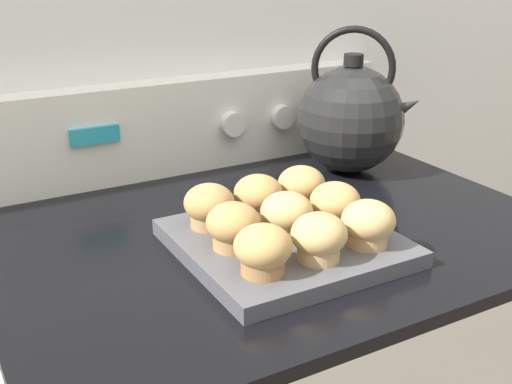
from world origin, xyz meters
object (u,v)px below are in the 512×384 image
Objects in this scene: muffin_r2_c2 at (301,186)px; tea_kettle at (351,117)px; muffin_r1_c1 at (287,215)px; muffin_pan at (285,243)px; muffin_r2_c1 at (258,196)px; muffin_r2_c0 at (209,206)px; muffin_r0_c1 at (319,237)px; muffin_r1_c2 at (335,204)px; muffin_r0_c2 at (368,224)px; muffin_r0_c0 at (263,250)px; muffin_r1_c0 at (233,226)px.

tea_kettle is (0.20, 0.14, 0.05)m from muffin_r2_c2.
muffin_r2_c2 is at bearing 46.56° from muffin_r1_c1.
muffin_pan is 0.09m from muffin_r2_c1.
muffin_r0_c1 is at bearing -65.07° from muffin_r2_c0.
muffin_r1_c2 is at bearing -0.86° from muffin_r1_c1.
tea_kettle is (0.35, 0.15, 0.05)m from muffin_r2_c0.
muffin_r0_c2 is 0.11m from muffin_r1_c1.
muffin_r0_c1 is 0.27× the size of tea_kettle.
muffin_r2_c1 is 0.31m from tea_kettle.
muffin_r2_c2 is at bearing -143.89° from tea_kettle.
muffin_r0_c2 is 0.21m from muffin_r2_c0.
muffin_r0_c2 and muffin_r1_c1 have the same top height.
muffin_r0_c0 is 0.17m from muffin_r1_c2.
muffin_r1_c1 is at bearing -90.48° from muffin_r2_c1.
muffin_r0_c0 and muffin_r1_c0 have the same top height.
muffin_r0_c2 and muffin_r2_c1 have the same top height.
muffin_r0_c0 is 1.00× the size of muffin_r0_c1.
muffin_r0_c2 is 1.00× the size of muffin_r2_c0.
muffin_r0_c2 is 0.07m from muffin_r1_c2.
muffin_pan is at bearing 125.43° from muffin_r1_c1.
muffin_r1_c0 is at bearing 178.28° from muffin_r1_c1.
tea_kettle is at bearing 39.04° from muffin_pan.
muffin_r1_c1 is 0.08m from muffin_r2_c1.
muffin_r0_c0 is at bearing -90.71° from muffin_r1_c0.
muffin_r1_c1 and muffin_r2_c1 have the same top height.
muffin_r0_c0 is 0.15m from muffin_r0_c2.
muffin_r0_c0 is 0.11m from muffin_r1_c1.
muffin_r1_c2 is at bearing -88.14° from muffin_r2_c2.
muffin_r1_c0 is 1.00× the size of muffin_r2_c1.
muffin_r2_c0 is 0.27× the size of tea_kettle.
muffin_r1_c2 is at bearing 44.04° from muffin_r0_c1.
muffin_pan is 0.09m from muffin_r1_c0.
muffin_r1_c1 is 0.11m from muffin_r2_c0.
muffin_r2_c0 is 0.08m from muffin_r2_c1.
muffin_r0_c1 and muffin_r2_c0 have the same top height.
muffin_r0_c0 and muffin_r0_c1 have the same top height.
tea_kettle is at bearing 36.11° from muffin_r2_c2.
muffin_r0_c1 is at bearing -91.31° from muffin_pan.
muffin_r1_c0 is (-0.07, 0.08, 0.00)m from muffin_r0_c1.
muffin_r1_c2 is at bearing -27.27° from muffin_r2_c0.
muffin_r0_c0 is 0.27× the size of tea_kettle.
muffin_r2_c1 is at bearing 89.52° from muffin_r1_c1.
muffin_r2_c0 reaches higher than muffin_pan.
muffin_r1_c0 is 0.15m from muffin_r1_c2.
muffin_r1_c2 is 0.08m from muffin_r2_c2.
muffin_r1_c2 is at bearing -45.54° from muffin_r2_c1.
muffin_pan is 0.12m from muffin_r2_c2.
muffin_r0_c1 is at bearing -92.05° from muffin_r1_c1.
tea_kettle is at bearing 39.31° from muffin_r1_c1.
muffin_r0_c1 is 1.00× the size of muffin_r1_c1.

